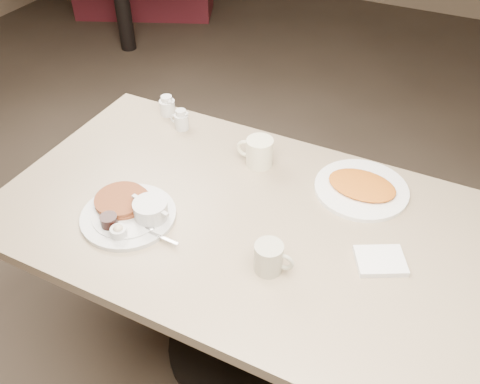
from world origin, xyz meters
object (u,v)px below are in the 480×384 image
at_px(diner_table, 237,250).
at_px(creamer_left, 181,120).
at_px(coffee_mug_near, 270,257).
at_px(coffee_mug_far, 259,152).
at_px(hash_plate, 362,188).
at_px(creamer_right, 167,106).
at_px(main_plate, 131,211).

height_order(diner_table, creamer_left, creamer_left).
distance_m(diner_table, coffee_mug_near, 0.33).
distance_m(coffee_mug_far, hash_plate, 0.36).
relative_size(coffee_mug_far, creamer_right, 1.69).
bearing_deg(creamer_right, diner_table, -37.84).
relative_size(main_plate, creamer_right, 4.70).
relative_size(creamer_left, creamer_right, 1.03).
height_order(diner_table, coffee_mug_near, coffee_mug_near).
bearing_deg(main_plate, coffee_mug_far, 60.47).
bearing_deg(hash_plate, creamer_right, 171.86).
relative_size(coffee_mug_near, creamer_right, 1.46).
distance_m(coffee_mug_far, creamer_left, 0.36).
xyz_separation_m(diner_table, main_plate, (-0.28, -0.16, 0.19)).
xyz_separation_m(creamer_left, creamer_right, (-0.10, 0.06, -0.00)).
bearing_deg(creamer_right, creamer_left, -31.25).
bearing_deg(coffee_mug_near, main_plate, 179.50).
height_order(creamer_right, hash_plate, creamer_right).
relative_size(diner_table, hash_plate, 4.74).
bearing_deg(hash_plate, diner_table, -139.12).
height_order(diner_table, coffee_mug_far, coffee_mug_far).
height_order(diner_table, hash_plate, hash_plate).
distance_m(main_plate, creamer_left, 0.50).
height_order(coffee_mug_near, creamer_left, coffee_mug_near).
xyz_separation_m(main_plate, coffee_mug_far, (0.24, 0.42, 0.03)).
relative_size(main_plate, hash_plate, 1.19).
bearing_deg(diner_table, coffee_mug_near, -42.22).
relative_size(main_plate, creamer_left, 4.54).
xyz_separation_m(coffee_mug_far, creamer_left, (-0.35, 0.07, -0.01)).
relative_size(creamer_left, hash_plate, 0.26).
height_order(main_plate, coffee_mug_near, coffee_mug_near).
bearing_deg(creamer_right, main_plate, -68.17).
bearing_deg(diner_table, creamer_left, 140.63).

